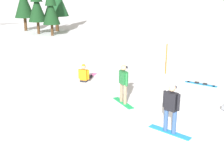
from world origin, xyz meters
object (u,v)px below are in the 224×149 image
Objects in this scene: snowboarder_foreground at (171,108)px; pine_tree_short at (51,7)px; snowboarder_background at (85,75)px; trail_marker_pole at (166,59)px; snowboarder_midground at (123,83)px; loose_snowboard_near_right at (201,84)px; pine_tree_slender at (37,3)px.

snowboarder_foreground is 0.31× the size of pine_tree_short.
snowboarder_background is 0.92× the size of trail_marker_pole.
snowboarder_midground is at bearing 100.80° from snowboarder_foreground.
pine_tree_short is (-5.30, 19.99, 3.11)m from loose_snowboard_near_right.
snowboarder_foreground is 1.06× the size of snowboarder_background.
pine_tree_slender reaches higher than snowboarder_background.
pine_tree_short is (1.34, -1.99, -0.35)m from pine_tree_slender.
snowboarder_midground is 0.96× the size of trail_marker_pole.
snowboarder_midground is 0.27× the size of pine_tree_slender.
snowboarder_foreground is at bearing -135.90° from loose_snowboard_near_right.
loose_snowboard_near_right is at bearing 44.10° from snowboarder_foreground.
trail_marker_pole is at bearing 107.84° from loose_snowboard_near_right.
trail_marker_pole is at bearing -73.33° from pine_tree_slender.
snowboarder_midground is at bearing -85.59° from pine_tree_slender.
pine_tree_slender is (-1.78, 23.11, 2.56)m from snowboarder_midground.
pine_tree_slender is at bearing 94.41° from snowboarder_midground.
loose_snowboard_near_right is (4.28, 4.14, -0.91)m from snowboarder_foreground.
loose_snowboard_near_right is (5.68, -2.60, -0.32)m from snowboarder_background.
trail_marker_pole reaches higher than snowboarder_foreground.
loose_snowboard_near_right is at bearing -75.16° from pine_tree_short.
snowboarder_midground is 5.40m from trail_marker_pole.
pine_tree_short is (-0.45, 21.12, 2.21)m from snowboarder_midground.
trail_marker_pole is 0.31× the size of pine_tree_short.
pine_tree_short reaches higher than loose_snowboard_near_right.
snowboarder_midground is 3.86m from snowboarder_background.
snowboarder_midground is 0.30× the size of pine_tree_short.
pine_tree_slender is (-0.95, 19.38, 3.14)m from snowboarder_background.
snowboarder_background is at bearing 102.54° from snowboarder_midground.
trail_marker_pole is 0.28× the size of pine_tree_slender.
trail_marker_pole is (-0.78, 2.41, 0.88)m from loose_snowboard_near_right.
snowboarder_midground is 5.06m from loose_snowboard_near_right.
snowboarder_midground is 1.05× the size of snowboarder_background.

